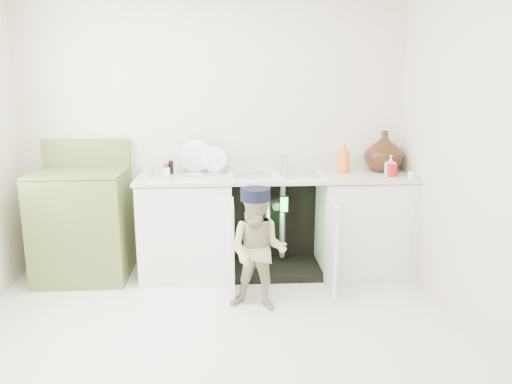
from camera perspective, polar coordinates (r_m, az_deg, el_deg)
ground at (r=3.56m, az=-5.01°, el=-16.33°), size 3.50×3.50×0.00m
room_shell at (r=3.15m, az=-5.45°, el=3.97°), size 6.00×5.50×1.26m
counter_run at (r=4.52m, az=2.85°, el=-3.21°), size 2.44×1.02×1.27m
avocado_stove at (r=4.64m, az=-19.18°, el=-3.36°), size 0.77×0.65×1.20m
repair_worker at (r=3.78m, az=0.23°, el=-6.57°), size 0.54×0.65×0.94m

